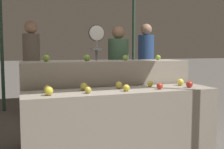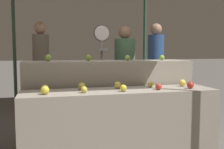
% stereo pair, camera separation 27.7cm
% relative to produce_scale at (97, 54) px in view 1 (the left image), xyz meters
% --- Properties ---
extents(display_counter_front, '(2.22, 0.55, 0.81)m').
position_rel_produce_scale_xyz_m(display_counter_front, '(-0.05, -1.28, -0.79)').
color(display_counter_front, gray).
rests_on(display_counter_front, ground_plane).
extents(display_counter_back, '(2.22, 0.55, 1.12)m').
position_rel_produce_scale_xyz_m(display_counter_back, '(-0.05, -0.68, -0.63)').
color(display_counter_back, gray).
rests_on(display_counter_back, ground_plane).
extents(apple_front_0, '(0.09, 0.09, 0.09)m').
position_rel_produce_scale_xyz_m(apple_front_0, '(-0.89, -1.39, -0.34)').
color(apple_front_0, gold).
rests_on(apple_front_0, display_counter_front).
extents(apple_front_1, '(0.07, 0.07, 0.07)m').
position_rel_produce_scale_xyz_m(apple_front_1, '(-0.48, -1.39, -0.35)').
color(apple_front_1, gold).
rests_on(apple_front_1, display_counter_front).
extents(apple_front_2, '(0.08, 0.08, 0.08)m').
position_rel_produce_scale_xyz_m(apple_front_2, '(-0.06, -1.40, -0.34)').
color(apple_front_2, gold).
rests_on(apple_front_2, display_counter_front).
extents(apple_front_3, '(0.07, 0.07, 0.07)m').
position_rel_produce_scale_xyz_m(apple_front_3, '(0.37, -1.38, -0.35)').
color(apple_front_3, red).
rests_on(apple_front_3, display_counter_front).
extents(apple_front_4, '(0.08, 0.08, 0.08)m').
position_rel_produce_scale_xyz_m(apple_front_4, '(0.78, -1.38, -0.34)').
color(apple_front_4, '#B72D23').
rests_on(apple_front_4, display_counter_front).
extents(apple_front_5, '(0.08, 0.08, 0.08)m').
position_rel_produce_scale_xyz_m(apple_front_5, '(-0.89, -1.18, -0.34)').
color(apple_front_5, gold).
rests_on(apple_front_5, display_counter_front).
extents(apple_front_6, '(0.08, 0.08, 0.08)m').
position_rel_produce_scale_xyz_m(apple_front_6, '(-0.48, -1.17, -0.34)').
color(apple_front_6, gold).
rests_on(apple_front_6, display_counter_front).
extents(apple_front_7, '(0.08, 0.08, 0.08)m').
position_rel_produce_scale_xyz_m(apple_front_7, '(-0.05, -1.16, -0.34)').
color(apple_front_7, yellow).
rests_on(apple_front_7, display_counter_front).
extents(apple_front_8, '(0.07, 0.07, 0.07)m').
position_rel_produce_scale_xyz_m(apple_front_8, '(0.36, -1.16, -0.35)').
color(apple_front_8, gold).
rests_on(apple_front_8, display_counter_front).
extents(apple_front_9, '(0.09, 0.09, 0.09)m').
position_rel_produce_scale_xyz_m(apple_front_9, '(0.78, -1.18, -0.34)').
color(apple_front_9, yellow).
rests_on(apple_front_9, display_counter_front).
extents(apple_back_0, '(0.09, 0.09, 0.09)m').
position_rel_produce_scale_xyz_m(apple_back_0, '(-0.84, -0.68, -0.03)').
color(apple_back_0, '#84AD3D').
rests_on(apple_back_0, display_counter_back).
extents(apple_back_1, '(0.09, 0.09, 0.09)m').
position_rel_produce_scale_xyz_m(apple_back_1, '(-0.33, -0.69, -0.03)').
color(apple_back_1, '#7AA338').
rests_on(apple_back_1, display_counter_back).
extents(apple_back_2, '(0.08, 0.08, 0.08)m').
position_rel_produce_scale_xyz_m(apple_back_2, '(0.22, -0.69, -0.04)').
color(apple_back_2, '#8EB247').
rests_on(apple_back_2, display_counter_back).
extents(apple_back_3, '(0.07, 0.07, 0.07)m').
position_rel_produce_scale_xyz_m(apple_back_3, '(0.73, -0.68, -0.04)').
color(apple_back_3, '#7AA338').
rests_on(apple_back_3, display_counter_back).
extents(produce_scale, '(0.25, 0.20, 1.66)m').
position_rel_produce_scale_xyz_m(produce_scale, '(0.00, 0.00, 0.00)').
color(produce_scale, '#99999E').
rests_on(produce_scale, ground_plane).
extents(person_vendor_at_scale, '(0.48, 0.48, 1.67)m').
position_rel_produce_scale_xyz_m(person_vendor_at_scale, '(0.45, 0.20, -0.23)').
color(person_vendor_at_scale, '#2D2D38').
rests_on(person_vendor_at_scale, ground_plane).
extents(person_customer_left, '(0.41, 0.41, 1.79)m').
position_rel_produce_scale_xyz_m(person_customer_left, '(-0.96, 0.98, -0.13)').
color(person_customer_left, '#2D2D38').
rests_on(person_customer_left, ground_plane).
extents(person_customer_right, '(0.39, 0.39, 1.81)m').
position_rel_produce_scale_xyz_m(person_customer_right, '(1.37, 1.00, -0.13)').
color(person_customer_right, '#2D2D38').
rests_on(person_customer_right, ground_plane).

